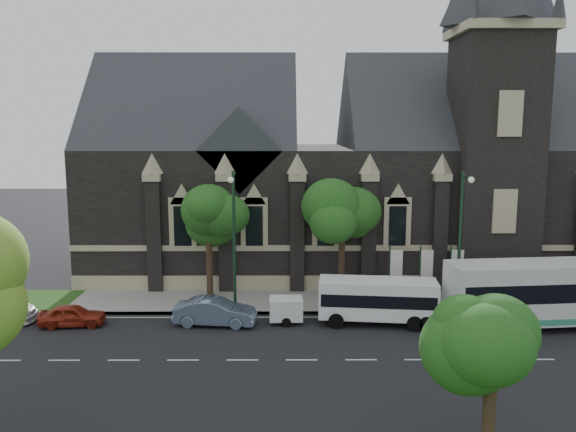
{
  "coord_description": "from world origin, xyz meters",
  "views": [
    {
      "loc": [
        -0.82,
        -27.23,
        11.69
      ],
      "look_at": [
        -0.67,
        6.0,
        6.43
      ],
      "focal_mm": 35.49,
      "sensor_mm": 36.0,
      "label": 1
    }
  ],
  "objects_px": {
    "tree_walk_left": "(212,215)",
    "street_lamp_mid": "(234,234)",
    "banner_flag_left": "(394,270)",
    "banner_flag_right": "(455,270)",
    "tour_coach": "(561,292)",
    "sedan": "(215,312)",
    "tree_park_east": "(496,342)",
    "street_lamp_near": "(461,234)",
    "car_far_red": "(72,315)",
    "banner_flag_center": "(424,270)",
    "shuttle_bus": "(378,299)",
    "tree_walk_right": "(345,214)",
    "box_trailer": "(286,309)"
  },
  "relations": [
    {
      "from": "street_lamp_mid",
      "to": "banner_flag_left",
      "type": "distance_m",
      "value": 10.81
    },
    {
      "from": "banner_flag_left",
      "to": "car_far_red",
      "type": "xyz_separation_m",
      "value": [
        -19.69,
        -3.97,
        -1.73
      ]
    },
    {
      "from": "tree_walk_right",
      "to": "street_lamp_mid",
      "type": "distance_m",
      "value": 8.1
    },
    {
      "from": "tree_park_east",
      "to": "shuttle_bus",
      "type": "bearing_deg",
      "value": 95.78
    },
    {
      "from": "shuttle_bus",
      "to": "tour_coach",
      "type": "bearing_deg",
      "value": 3.55
    },
    {
      "from": "street_lamp_near",
      "to": "shuttle_bus",
      "type": "bearing_deg",
      "value": -161.89
    },
    {
      "from": "tree_walk_left",
      "to": "street_lamp_near",
      "type": "distance_m",
      "value": 16.22
    },
    {
      "from": "shuttle_bus",
      "to": "sedan",
      "type": "bearing_deg",
      "value": -172.68
    },
    {
      "from": "tree_walk_right",
      "to": "street_lamp_near",
      "type": "distance_m",
      "value": 7.72
    },
    {
      "from": "street_lamp_near",
      "to": "car_far_red",
      "type": "height_order",
      "value": "street_lamp_near"
    },
    {
      "from": "street_lamp_near",
      "to": "tour_coach",
      "type": "distance_m",
      "value": 6.49
    },
    {
      "from": "street_lamp_near",
      "to": "shuttle_bus",
      "type": "distance_m",
      "value": 6.63
    },
    {
      "from": "tour_coach",
      "to": "tree_park_east",
      "type": "bearing_deg",
      "value": -128.25
    },
    {
      "from": "street_lamp_near",
      "to": "street_lamp_mid",
      "type": "xyz_separation_m",
      "value": [
        -14.0,
        0.0,
        0.0
      ]
    },
    {
      "from": "banner_flag_center",
      "to": "banner_flag_right",
      "type": "relative_size",
      "value": 1.0
    },
    {
      "from": "street_lamp_near",
      "to": "banner_flag_left",
      "type": "xyz_separation_m",
      "value": [
        -3.71,
        1.91,
        -2.73
      ]
    },
    {
      "from": "banner_flag_center",
      "to": "shuttle_bus",
      "type": "distance_m",
      "value": 5.19
    },
    {
      "from": "tree_walk_right",
      "to": "sedan",
      "type": "height_order",
      "value": "tree_walk_right"
    },
    {
      "from": "banner_flag_center",
      "to": "tour_coach",
      "type": "height_order",
      "value": "banner_flag_center"
    },
    {
      "from": "tour_coach",
      "to": "car_far_red",
      "type": "relative_size",
      "value": 3.55
    },
    {
      "from": "banner_flag_left",
      "to": "sedan",
      "type": "relative_size",
      "value": 0.82
    },
    {
      "from": "street_lamp_near",
      "to": "tour_coach",
      "type": "xyz_separation_m",
      "value": [
        5.3,
        -2.25,
        -3.01
      ]
    },
    {
      "from": "tree_walk_right",
      "to": "street_lamp_mid",
      "type": "relative_size",
      "value": 0.87
    },
    {
      "from": "tree_walk_left",
      "to": "tour_coach",
      "type": "xyz_separation_m",
      "value": [
        21.09,
        -5.86,
        -3.63
      ]
    },
    {
      "from": "banner_flag_right",
      "to": "shuttle_bus",
      "type": "relative_size",
      "value": 0.56
    },
    {
      "from": "banner_flag_left",
      "to": "banner_flag_right",
      "type": "height_order",
      "value": "same"
    },
    {
      "from": "tree_park_east",
      "to": "banner_flag_left",
      "type": "xyz_separation_m",
      "value": [
        0.11,
        18.32,
        -2.24
      ]
    },
    {
      "from": "banner_flag_center",
      "to": "car_far_red",
      "type": "xyz_separation_m",
      "value": [
        -21.69,
        -3.97,
        -1.73
      ]
    },
    {
      "from": "banner_flag_left",
      "to": "banner_flag_right",
      "type": "xyz_separation_m",
      "value": [
        4.0,
        0.0,
        0.0
      ]
    },
    {
      "from": "tour_coach",
      "to": "sedan",
      "type": "height_order",
      "value": "tour_coach"
    },
    {
      "from": "tree_park_east",
      "to": "banner_flag_right",
      "type": "relative_size",
      "value": 1.57
    },
    {
      "from": "tree_walk_right",
      "to": "banner_flag_center",
      "type": "distance_m",
      "value": 6.36
    },
    {
      "from": "banner_flag_center",
      "to": "banner_flag_right",
      "type": "height_order",
      "value": "same"
    },
    {
      "from": "street_lamp_near",
      "to": "shuttle_bus",
      "type": "height_order",
      "value": "street_lamp_near"
    },
    {
      "from": "street_lamp_mid",
      "to": "shuttle_bus",
      "type": "height_order",
      "value": "street_lamp_mid"
    },
    {
      "from": "banner_flag_center",
      "to": "box_trailer",
      "type": "height_order",
      "value": "banner_flag_center"
    },
    {
      "from": "shuttle_bus",
      "to": "sedan",
      "type": "distance_m",
      "value": 9.73
    },
    {
      "from": "tree_walk_left",
      "to": "car_far_red",
      "type": "xyz_separation_m",
      "value": [
        -7.61,
        -5.68,
        -5.09
      ]
    },
    {
      "from": "tour_coach",
      "to": "shuttle_bus",
      "type": "bearing_deg",
      "value": 171.74
    },
    {
      "from": "banner_flag_left",
      "to": "banner_flag_center",
      "type": "relative_size",
      "value": 1.0
    },
    {
      "from": "banner_flag_left",
      "to": "banner_flag_center",
      "type": "height_order",
      "value": "same"
    },
    {
      "from": "banner_flag_left",
      "to": "car_far_red",
      "type": "relative_size",
      "value": 1.05
    },
    {
      "from": "car_far_red",
      "to": "box_trailer",
      "type": "bearing_deg",
      "value": -93.4
    },
    {
      "from": "street_lamp_near",
      "to": "tree_walk_right",
      "type": "bearing_deg",
      "value": 151.94
    },
    {
      "from": "tree_walk_right",
      "to": "shuttle_bus",
      "type": "height_order",
      "value": "tree_walk_right"
    },
    {
      "from": "tree_park_east",
      "to": "banner_flag_left",
      "type": "relative_size",
      "value": 1.57
    },
    {
      "from": "tree_walk_left",
      "to": "street_lamp_mid",
      "type": "height_order",
      "value": "street_lamp_mid"
    },
    {
      "from": "street_lamp_mid",
      "to": "shuttle_bus",
      "type": "bearing_deg",
      "value": -11.3
    },
    {
      "from": "banner_flag_left",
      "to": "tour_coach",
      "type": "relative_size",
      "value": 0.3
    },
    {
      "from": "sedan",
      "to": "street_lamp_mid",
      "type": "bearing_deg",
      "value": -22.24
    }
  ]
}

